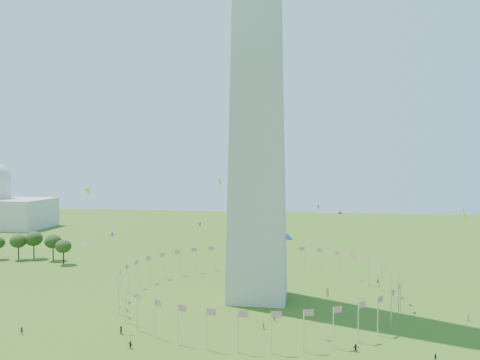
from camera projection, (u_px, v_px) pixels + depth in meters
name	position (u px, v px, depth m)	size (l,w,h in m)	color
washington_monument	(258.00, 10.00, 135.17)	(16.80, 16.80, 169.00)	beige
flag_ring	(258.00, 283.00, 137.97)	(80.24, 80.24, 9.00)	silver
kites_aloft	(296.00, 242.00, 112.02)	(120.80, 79.27, 30.15)	blue
tree_line_west	(17.00, 248.00, 193.06)	(54.87, 15.49, 11.29)	#314E1A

